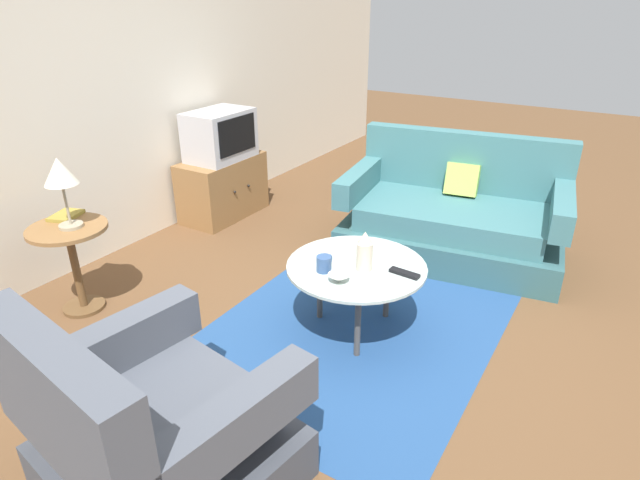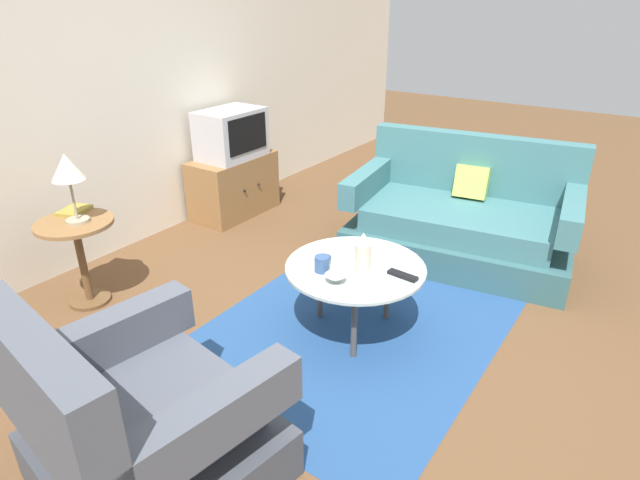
% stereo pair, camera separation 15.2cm
% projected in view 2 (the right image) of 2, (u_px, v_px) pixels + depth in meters
% --- Properties ---
extents(ground_plane, '(16.00, 16.00, 0.00)m').
position_uv_depth(ground_plane, '(350.00, 339.00, 3.18)').
color(ground_plane, brown).
extents(back_wall, '(9.00, 0.12, 2.70)m').
position_uv_depth(back_wall, '(85.00, 76.00, 3.75)').
color(back_wall, beige).
rests_on(back_wall, ground).
extents(area_rug, '(2.06, 1.61, 0.00)m').
position_uv_depth(area_rug, '(353.00, 330.00, 3.27)').
color(area_rug, navy).
rests_on(area_rug, ground).
extents(armchair, '(0.97, 1.00, 0.92)m').
position_uv_depth(armchair, '(140.00, 428.00, 2.12)').
color(armchair, '#3E424B').
rests_on(armchair, ground).
extents(couch, '(1.15, 1.76, 0.89)m').
position_uv_depth(couch, '(461.00, 221.00, 4.09)').
color(couch, '#325C60').
rests_on(couch, ground).
extents(coffee_table, '(0.82, 0.82, 0.45)m').
position_uv_depth(coffee_table, '(355.00, 271.00, 3.09)').
color(coffee_table, '#B2C6C1').
rests_on(coffee_table, ground).
extents(side_table, '(0.48, 0.48, 0.59)m').
position_uv_depth(side_table, '(79.00, 245.00, 3.39)').
color(side_table, olive).
rests_on(side_table, ground).
extents(tv_stand, '(0.81, 0.45, 0.55)m').
position_uv_depth(tv_stand, '(234.00, 186.00, 4.87)').
color(tv_stand, olive).
rests_on(tv_stand, ground).
extents(television, '(0.58, 0.40, 0.43)m').
position_uv_depth(television, '(231.00, 134.00, 4.66)').
color(television, '#B7B7BC').
rests_on(television, tv_stand).
extents(table_lamp, '(0.20, 0.20, 0.44)m').
position_uv_depth(table_lamp, '(67.00, 171.00, 3.17)').
color(table_lamp, '#9E937A').
rests_on(table_lamp, side_table).
extents(vase, '(0.10, 0.10, 0.24)m').
position_uv_depth(vase, '(363.00, 253.00, 2.98)').
color(vase, beige).
rests_on(vase, coffee_table).
extents(mug, '(0.13, 0.09, 0.09)m').
position_uv_depth(mug, '(322.00, 264.00, 3.00)').
color(mug, '#335184').
rests_on(mug, coffee_table).
extents(bowl, '(0.12, 0.12, 0.05)m').
position_uv_depth(bowl, '(336.00, 278.00, 2.89)').
color(bowl, silver).
rests_on(bowl, coffee_table).
extents(tv_remote_dark, '(0.06, 0.18, 0.02)m').
position_uv_depth(tv_remote_dark, '(403.00, 275.00, 2.95)').
color(tv_remote_dark, black).
rests_on(tv_remote_dark, coffee_table).
extents(tv_remote_silver, '(0.12, 0.15, 0.02)m').
position_uv_depth(tv_remote_silver, '(335.00, 251.00, 3.22)').
color(tv_remote_silver, '#B2B2B7').
rests_on(tv_remote_silver, coffee_table).
extents(book, '(0.24, 0.20, 0.02)m').
position_uv_depth(book, '(74.00, 210.00, 3.46)').
color(book, olive).
rests_on(book, side_table).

